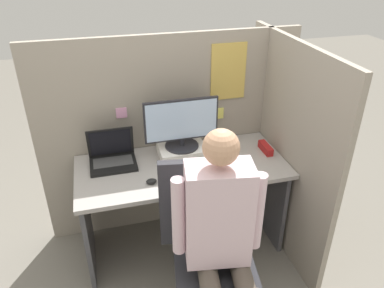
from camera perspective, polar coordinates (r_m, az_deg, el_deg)
name	(u,v)px	position (r m, az deg, el deg)	size (l,w,h in m)	color
ground_plane	(194,275)	(2.80, 0.33, -19.29)	(12.00, 12.00, 0.00)	slate
cubicle_panel_back	(172,136)	(2.83, -3.13, 1.27)	(1.93, 0.05, 1.54)	gray
cubicle_panel_right	(286,150)	(2.73, 14.09, -0.82)	(0.04, 1.27, 1.54)	gray
desk	(182,186)	(2.66, -1.47, -6.48)	(1.43, 0.64, 0.72)	#9E9993
paper_box	(182,151)	(2.66, -1.54, -1.07)	(0.33, 0.25, 0.08)	white
monitor	(181,124)	(2.56, -1.62, 3.09)	(0.51, 0.24, 0.35)	#232328
laptop	(112,157)	(2.62, -12.02, -2.00)	(0.31, 0.24, 0.25)	black
mouse	(151,181)	(2.39, -6.20, -5.67)	(0.07, 0.05, 0.03)	black
stapler	(266,148)	(2.77, 11.15, -0.60)	(0.05, 0.17, 0.05)	#A31919
carrot_toy	(205,172)	(2.45, 1.98, -4.34)	(0.05, 0.14, 0.05)	orange
office_chair	(208,248)	(2.26, 2.38, -15.57)	(0.54, 0.60, 1.02)	#2D2D33
person	(222,232)	(1.99, 4.55, -13.19)	(0.47, 0.43, 1.33)	brown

